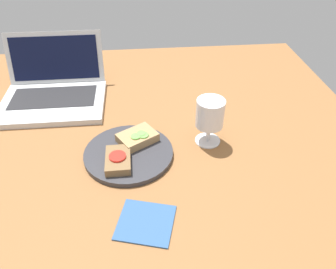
% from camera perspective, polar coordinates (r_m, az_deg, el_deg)
% --- Properties ---
extents(wooden_table, '(1.40, 1.40, 0.03)m').
position_cam_1_polar(wooden_table, '(0.96, -4.39, -2.75)').
color(wooden_table, brown).
rests_on(wooden_table, ground).
extents(plate, '(0.25, 0.25, 0.01)m').
position_cam_1_polar(plate, '(0.92, -7.09, -3.32)').
color(plate, '#333338').
rests_on(plate, wooden_table).
extents(sandwich_with_tomato, '(0.07, 0.10, 0.03)m').
position_cam_1_polar(sandwich_with_tomato, '(0.88, -8.92, -4.38)').
color(sandwich_with_tomato, brown).
rests_on(sandwich_with_tomato, plate).
extents(sandwich_with_cucumber, '(0.13, 0.12, 0.03)m').
position_cam_1_polar(sandwich_with_cucumber, '(0.94, -5.54, -0.52)').
color(sandwich_with_cucumber, '#A88456').
rests_on(sandwich_with_cucumber, plate).
extents(wine_glass, '(0.08, 0.08, 0.14)m').
position_cam_1_polar(wine_glass, '(0.92, 7.10, 3.40)').
color(wine_glass, white).
rests_on(wine_glass, wooden_table).
extents(laptop, '(0.35, 0.31, 0.19)m').
position_cam_1_polar(laptop, '(1.21, -19.46, 7.02)').
color(laptop, silver).
rests_on(laptop, wooden_table).
extents(napkin, '(0.15, 0.14, 0.00)m').
position_cam_1_polar(napkin, '(0.76, -4.19, -15.04)').
color(napkin, '#33598C').
rests_on(napkin, wooden_table).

